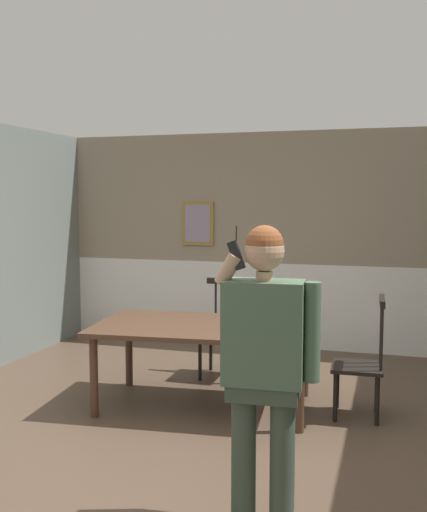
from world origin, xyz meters
TOP-DOWN VIEW (x-y plane):
  - ground_plane at (0.00, 0.00)m, footprint 6.77×6.77m
  - room_back_partition at (-0.00, 3.08)m, footprint 5.47×0.17m
  - dining_table at (-0.18, 0.74)m, footprint 2.01×1.27m
  - chair_near_window at (-0.26, 1.66)m, footprint 0.47×0.47m
  - chair_by_doorway at (1.16, 0.87)m, footprint 0.43×0.43m
  - person_figure at (0.72, -1.00)m, footprint 0.59×0.27m

SIDE VIEW (x-z plane):
  - ground_plane at x=0.00m, z-range 0.00..0.00m
  - chair_by_doorway at x=1.16m, z-range -0.04..0.98m
  - chair_near_window at x=-0.26m, z-range -0.02..0.98m
  - dining_table at x=-0.18m, z-range 0.29..1.03m
  - person_figure at x=0.72m, z-range 0.13..1.82m
  - room_back_partition at x=0.00m, z-range -0.05..2.58m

